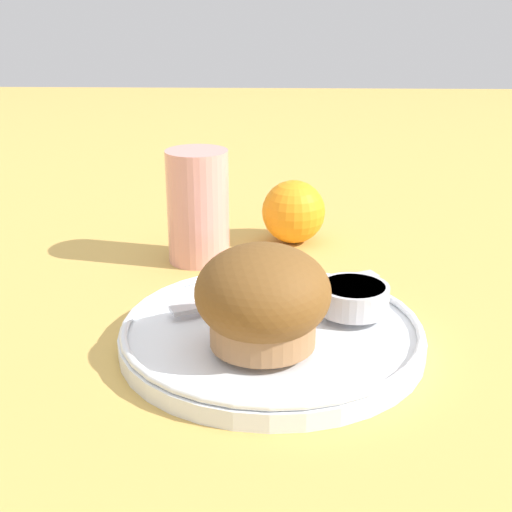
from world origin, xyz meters
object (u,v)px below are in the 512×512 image
muffin (258,299)px  juice_glass (198,207)px  orange_fruit (294,212)px  butter_knife (279,292)px

muffin → juice_glass: size_ratio=0.85×
juice_glass → orange_fruit: bearing=31.3°
juice_glass → butter_knife: bearing=-57.7°
butter_knife → orange_fruit: orange_fruit is taller
muffin → orange_fruit: (0.03, 0.28, -0.02)m
juice_glass → muffin: bearing=-73.1°
butter_knife → muffin: bearing=-125.7°
butter_knife → orange_fruit: (0.01, 0.19, 0.01)m
butter_knife → juice_glass: size_ratio=1.56×
muffin → juice_glass: 0.23m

